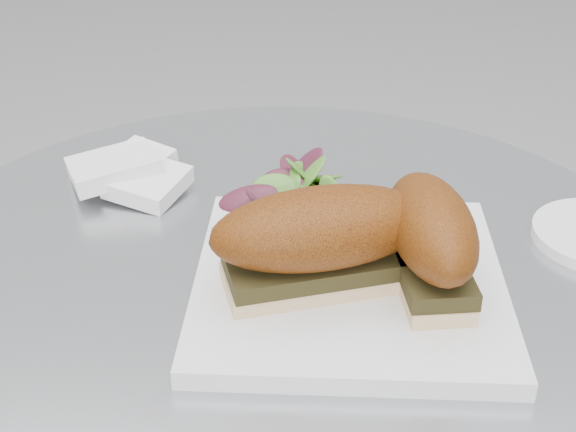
# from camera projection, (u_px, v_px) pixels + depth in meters

# --- Properties ---
(plate) EXTENTS (0.26, 0.26, 0.02)m
(plate) POSITION_uv_depth(u_px,v_px,m) (349.00, 283.00, 0.65)
(plate) COLOR white
(plate) RESTS_ON table
(sandwich_left) EXTENTS (0.19, 0.14, 0.08)m
(sandwich_left) POSITION_uv_depth(u_px,v_px,m) (322.00, 238.00, 0.61)
(sandwich_left) COLOR beige
(sandwich_left) RESTS_ON plate
(sandwich_right) EXTENTS (0.09, 0.15, 0.08)m
(sandwich_right) POSITION_uv_depth(u_px,v_px,m) (430.00, 236.00, 0.61)
(sandwich_right) COLOR beige
(sandwich_right) RESTS_ON plate
(salad) EXTENTS (0.10, 0.10, 0.05)m
(salad) POSITION_uv_depth(u_px,v_px,m) (292.00, 199.00, 0.70)
(salad) COLOR #55862C
(salad) RESTS_ON plate
(napkin) EXTENTS (0.14, 0.14, 0.02)m
(napkin) POSITION_uv_depth(u_px,v_px,m) (131.00, 181.00, 0.80)
(napkin) COLOR white
(napkin) RESTS_ON table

